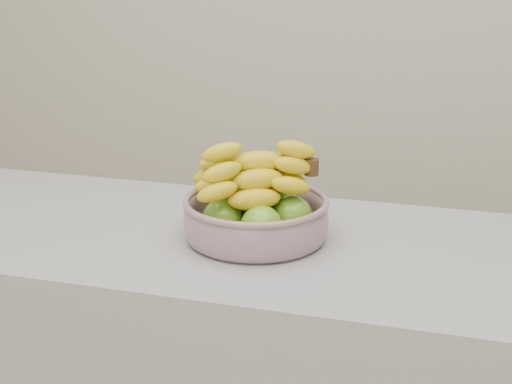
% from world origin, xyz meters
% --- Properties ---
extents(fruit_bowl, '(0.30, 0.30, 0.19)m').
position_xyz_m(fruit_bowl, '(-0.04, 0.38, 0.96)').
color(fruit_bowl, '#959EB2').
rests_on(fruit_bowl, counter).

